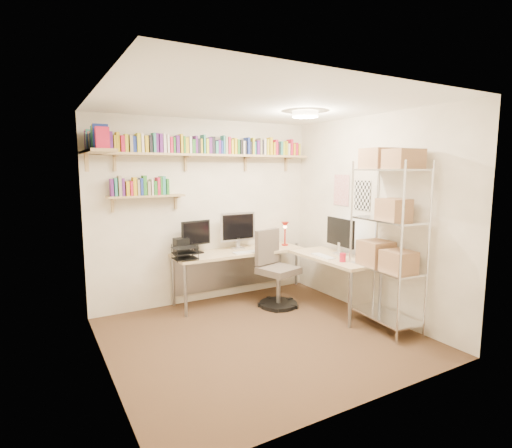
% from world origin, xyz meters
% --- Properties ---
extents(ground, '(3.20, 3.20, 0.00)m').
position_xyz_m(ground, '(0.00, 0.00, 0.00)').
color(ground, '#41271C').
rests_on(ground, ground).
extents(room_shell, '(3.24, 3.04, 2.52)m').
position_xyz_m(room_shell, '(0.00, 0.00, 1.55)').
color(room_shell, beige).
rests_on(room_shell, ground).
extents(wall_shelves, '(3.12, 1.09, 0.80)m').
position_xyz_m(wall_shelves, '(-0.42, 1.30, 2.03)').
color(wall_shelves, tan).
rests_on(wall_shelves, ground).
extents(corner_desk, '(2.19, 1.85, 1.23)m').
position_xyz_m(corner_desk, '(0.48, 0.98, 0.70)').
color(corner_desk, '#D3BE89').
rests_on(corner_desk, ground).
extents(office_chair, '(0.56, 0.57, 1.03)m').
position_xyz_m(office_chair, '(0.68, 0.80, 0.43)').
color(office_chair, black).
rests_on(office_chair, ground).
extents(wire_rack, '(0.48, 0.87, 2.07)m').
position_xyz_m(wire_rack, '(1.36, -0.49, 1.31)').
color(wire_rack, silver).
rests_on(wire_rack, ground).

